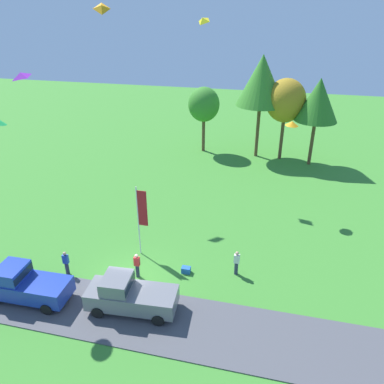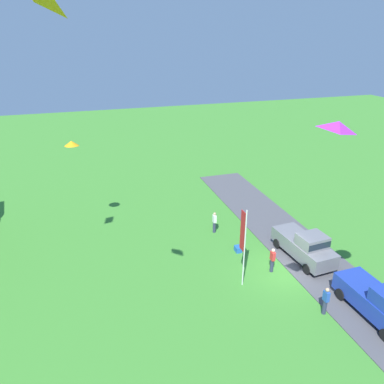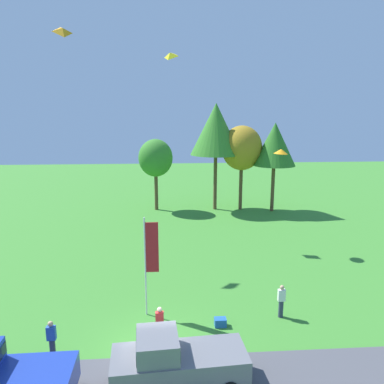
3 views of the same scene
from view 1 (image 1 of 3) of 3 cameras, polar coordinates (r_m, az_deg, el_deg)
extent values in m
plane|color=#3D842D|center=(24.30, -9.57, -13.31)|extent=(120.00, 120.00, 0.00)
cube|color=#4C4C51|center=(22.51, -12.25, -17.41)|extent=(36.00, 4.40, 0.06)
cube|color=#1E389E|center=(24.19, -23.79, -13.07)|extent=(5.04, 2.01, 1.00)
cube|color=#1E389E|center=(24.10, -25.77, -10.98)|extent=(1.54, 1.79, 0.80)
cube|color=#19232D|center=(24.10, -25.77, -10.98)|extent=(1.57, 1.76, 0.44)
cylinder|color=black|center=(25.95, -25.61, -11.92)|extent=(0.69, 0.25, 0.68)
cylinder|color=black|center=(23.10, -21.24, -16.28)|extent=(0.69, 0.25, 0.68)
cylinder|color=black|center=(24.20, -18.98, -13.58)|extent=(0.69, 0.25, 0.68)
cube|color=slate|center=(21.84, -9.11, -15.58)|extent=(5.12, 2.24, 1.00)
cube|color=slate|center=(21.49, -11.37, -13.46)|extent=(1.62, 1.86, 0.80)
cube|color=#19232D|center=(21.49, -11.37, -13.46)|extent=(1.65, 1.83, 0.44)
cylinder|color=black|center=(22.10, -14.15, -17.34)|extent=(0.70, 0.29, 0.68)
cylinder|color=black|center=(23.30, -12.43, -14.38)|extent=(0.70, 0.29, 0.68)
cylinder|color=black|center=(21.17, -5.17, -18.85)|extent=(0.70, 0.29, 0.68)
cylinder|color=black|center=(22.42, -4.00, -15.62)|extent=(0.70, 0.29, 0.68)
cylinder|color=#2D334C|center=(24.33, -8.30, -11.80)|extent=(0.24, 0.24, 0.88)
cube|color=red|center=(23.88, -8.41, -10.41)|extent=(0.36, 0.22, 0.60)
sphere|color=beige|center=(23.63, -8.48, -9.60)|extent=(0.22, 0.22, 0.22)
cylinder|color=#2D334C|center=(25.54, -18.48, -10.99)|extent=(0.24, 0.24, 0.88)
cube|color=#2851AD|center=(25.11, -18.72, -9.65)|extent=(0.36, 0.22, 0.60)
sphere|color=tan|center=(24.87, -18.86, -8.87)|extent=(0.22, 0.22, 0.22)
cylinder|color=#2D334C|center=(24.45, 6.74, -11.46)|extent=(0.24, 0.24, 0.88)
cube|color=white|center=(24.00, 6.83, -10.07)|extent=(0.36, 0.22, 0.60)
sphere|color=tan|center=(23.76, 6.89, -9.26)|extent=(0.22, 0.22, 0.22)
cylinder|color=brown|center=(43.85, 1.75, 8.72)|extent=(0.36, 0.36, 3.89)
ellipsoid|color=#387F28|center=(42.89, 1.82, 13.20)|extent=(3.50, 3.50, 3.85)
cylinder|color=brown|center=(42.60, 9.95, 9.12)|extent=(0.36, 0.36, 5.78)
cone|color=#387F28|center=(41.31, 10.57, 16.39)|extent=(5.20, 5.20, 5.20)
cylinder|color=brown|center=(42.51, 13.47, 7.91)|extent=(0.36, 0.36, 4.60)
ellipsoid|color=olive|center=(41.41, 14.09, 13.36)|extent=(4.14, 4.14, 4.56)
cylinder|color=brown|center=(41.73, 17.78, 7.14)|extent=(0.36, 0.36, 4.78)
cone|color=#2D7023|center=(40.54, 18.68, 13.17)|extent=(4.30, 4.30, 4.30)
cylinder|color=silver|center=(25.18, -8.17, -4.44)|extent=(0.08, 0.08, 5.13)
cube|color=red|center=(24.56, -7.56, -2.50)|extent=(0.64, 0.04, 2.56)
cube|color=blue|center=(24.55, -0.92, -11.78)|extent=(0.56, 0.40, 0.40)
pyramid|color=orange|center=(32.07, -13.62, 25.68)|extent=(1.30, 1.33, 0.83)
pyramid|color=yellow|center=(33.34, 1.59, 24.73)|extent=(1.29, 1.25, 0.68)
pyramid|color=purple|center=(26.07, -24.65, 15.89)|extent=(1.14, 1.27, 0.50)
cone|color=orange|center=(30.14, 15.00, 10.06)|extent=(1.27, 1.26, 0.40)
camera|label=2|loc=(38.48, -30.73, 21.76)|focal=35.00mm
camera|label=3|loc=(9.43, -47.01, -18.26)|focal=35.00mm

